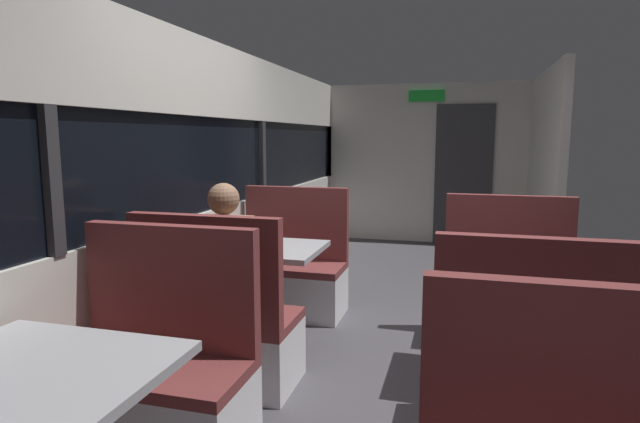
{
  "coord_description": "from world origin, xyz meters",
  "views": [
    {
      "loc": [
        0.53,
        -3.5,
        1.54
      ],
      "look_at": [
        -0.59,
        0.57,
        0.93
      ],
      "focal_mm": 29.01,
      "sensor_mm": 36.0,
      "label": 1
    }
  ],
  "objects_px": {
    "bench_near_window_facing_entry": "(157,384)",
    "seated_passenger": "(224,297)",
    "bench_mid_window_facing_entry": "(291,276)",
    "coffee_cup_primary": "(491,256)",
    "dining_table_near_window": "(42,391)",
    "dining_table_mid_window": "(260,259)",
    "bench_rear_aisle_facing_entry": "(507,299)",
    "dining_table_rear_aisle": "(519,285)",
    "bench_rear_aisle_facing_end": "(530,384)",
    "bench_mid_window_facing_end": "(219,333)"
  },
  "relations": [
    {
      "from": "bench_near_window_facing_entry",
      "to": "seated_passenger",
      "type": "xyz_separation_m",
      "value": [
        0.0,
        0.76,
        0.21
      ]
    },
    {
      "from": "bench_mid_window_facing_entry",
      "to": "coffee_cup_primary",
      "type": "distance_m",
      "value": 1.87
    },
    {
      "from": "seated_passenger",
      "to": "coffee_cup_primary",
      "type": "bearing_deg",
      "value": 17.9
    },
    {
      "from": "dining_table_near_window",
      "to": "seated_passenger",
      "type": "bearing_deg",
      "value": 90.0
    },
    {
      "from": "bench_mid_window_facing_entry",
      "to": "coffee_cup_primary",
      "type": "height_order",
      "value": "bench_mid_window_facing_entry"
    },
    {
      "from": "dining_table_near_window",
      "to": "dining_table_mid_window",
      "type": "xyz_separation_m",
      "value": [
        0.0,
        2.09,
        0.0
      ]
    },
    {
      "from": "seated_passenger",
      "to": "coffee_cup_primary",
      "type": "distance_m",
      "value": 1.72
    },
    {
      "from": "bench_rear_aisle_facing_entry",
      "to": "dining_table_near_window",
      "type": "bearing_deg",
      "value": -124.67
    },
    {
      "from": "dining_table_near_window",
      "to": "coffee_cup_primary",
      "type": "xyz_separation_m",
      "value": [
        1.62,
        1.99,
        0.15
      ]
    },
    {
      "from": "bench_mid_window_facing_entry",
      "to": "dining_table_rear_aisle",
      "type": "xyz_separation_m",
      "value": [
        1.79,
        -0.9,
        0.31
      ]
    },
    {
      "from": "dining_table_mid_window",
      "to": "bench_rear_aisle_facing_entry",
      "type": "height_order",
      "value": "bench_rear_aisle_facing_entry"
    },
    {
      "from": "bench_mid_window_facing_entry",
      "to": "seated_passenger",
      "type": "bearing_deg",
      "value": -90.0
    },
    {
      "from": "seated_passenger",
      "to": "bench_rear_aisle_facing_end",
      "type": "bearing_deg",
      "value": -8.65
    },
    {
      "from": "seated_passenger",
      "to": "coffee_cup_primary",
      "type": "height_order",
      "value": "seated_passenger"
    },
    {
      "from": "dining_table_near_window",
      "to": "bench_rear_aisle_facing_entry",
      "type": "distance_m",
      "value": 3.16
    },
    {
      "from": "dining_table_near_window",
      "to": "dining_table_mid_window",
      "type": "relative_size",
      "value": 1.0
    },
    {
      "from": "dining_table_rear_aisle",
      "to": "seated_passenger",
      "type": "xyz_separation_m",
      "value": [
        -1.79,
        -0.43,
        -0.1
      ]
    },
    {
      "from": "dining_table_near_window",
      "to": "bench_mid_window_facing_end",
      "type": "height_order",
      "value": "bench_mid_window_facing_end"
    },
    {
      "from": "bench_mid_window_facing_entry",
      "to": "bench_mid_window_facing_end",
      "type": "bearing_deg",
      "value": -90.0
    },
    {
      "from": "seated_passenger",
      "to": "coffee_cup_primary",
      "type": "xyz_separation_m",
      "value": [
        1.62,
        0.52,
        0.25
      ]
    },
    {
      "from": "dining_table_near_window",
      "to": "dining_table_rear_aisle",
      "type": "distance_m",
      "value": 2.6
    },
    {
      "from": "bench_near_window_facing_entry",
      "to": "bench_rear_aisle_facing_end",
      "type": "bearing_deg",
      "value": 15.3
    },
    {
      "from": "dining_table_near_window",
      "to": "bench_mid_window_facing_entry",
      "type": "xyz_separation_m",
      "value": [
        0.0,
        2.79,
        -0.31
      ]
    },
    {
      "from": "dining_table_near_window",
      "to": "bench_mid_window_facing_entry",
      "type": "height_order",
      "value": "bench_mid_window_facing_entry"
    },
    {
      "from": "dining_table_near_window",
      "to": "coffee_cup_primary",
      "type": "height_order",
      "value": "coffee_cup_primary"
    },
    {
      "from": "dining_table_mid_window",
      "to": "bench_mid_window_facing_entry",
      "type": "bearing_deg",
      "value": 90.0
    },
    {
      "from": "dining_table_rear_aisle",
      "to": "seated_passenger",
      "type": "height_order",
      "value": "seated_passenger"
    },
    {
      "from": "bench_mid_window_facing_end",
      "to": "bench_rear_aisle_facing_entry",
      "type": "height_order",
      "value": "same"
    },
    {
      "from": "bench_near_window_facing_entry",
      "to": "bench_mid_window_facing_entry",
      "type": "bearing_deg",
      "value": 90.0
    },
    {
      "from": "dining_table_near_window",
      "to": "bench_near_window_facing_entry",
      "type": "distance_m",
      "value": 0.77
    },
    {
      "from": "bench_mid_window_facing_end",
      "to": "bench_rear_aisle_facing_entry",
      "type": "distance_m",
      "value": 2.15
    },
    {
      "from": "bench_near_window_facing_entry",
      "to": "bench_rear_aisle_facing_end",
      "type": "relative_size",
      "value": 1.0
    },
    {
      "from": "bench_mid_window_facing_end",
      "to": "bench_rear_aisle_facing_end",
      "type": "relative_size",
      "value": 1.0
    },
    {
      "from": "bench_rear_aisle_facing_end",
      "to": "bench_near_window_facing_entry",
      "type": "bearing_deg",
      "value": -164.7
    },
    {
      "from": "bench_near_window_facing_entry",
      "to": "bench_mid_window_facing_end",
      "type": "relative_size",
      "value": 1.0
    },
    {
      "from": "bench_mid_window_facing_entry",
      "to": "coffee_cup_primary",
      "type": "bearing_deg",
      "value": -26.3
    },
    {
      "from": "dining_table_mid_window",
      "to": "bench_mid_window_facing_end",
      "type": "height_order",
      "value": "bench_mid_window_facing_end"
    },
    {
      "from": "dining_table_rear_aisle",
      "to": "coffee_cup_primary",
      "type": "height_order",
      "value": "coffee_cup_primary"
    },
    {
      "from": "dining_table_mid_window",
      "to": "bench_rear_aisle_facing_entry",
      "type": "bearing_deg",
      "value": 15.59
    },
    {
      "from": "seated_passenger",
      "to": "dining_table_rear_aisle",
      "type": "bearing_deg",
      "value": 13.42
    },
    {
      "from": "bench_rear_aisle_facing_end",
      "to": "bench_mid_window_facing_end",
      "type": "bearing_deg",
      "value": 173.62
    },
    {
      "from": "dining_table_mid_window",
      "to": "bench_mid_window_facing_end",
      "type": "relative_size",
      "value": 0.82
    },
    {
      "from": "bench_near_window_facing_entry",
      "to": "bench_rear_aisle_facing_entry",
      "type": "xyz_separation_m",
      "value": [
        1.79,
        1.89,
        0.0
      ]
    },
    {
      "from": "bench_rear_aisle_facing_entry",
      "to": "seated_passenger",
      "type": "height_order",
      "value": "seated_passenger"
    },
    {
      "from": "dining_table_mid_window",
      "to": "dining_table_rear_aisle",
      "type": "distance_m",
      "value": 1.8
    },
    {
      "from": "dining_table_near_window",
      "to": "seated_passenger",
      "type": "distance_m",
      "value": 1.47
    },
    {
      "from": "bench_mid_window_facing_entry",
      "to": "bench_rear_aisle_facing_end",
      "type": "relative_size",
      "value": 1.0
    },
    {
      "from": "bench_mid_window_facing_entry",
      "to": "bench_rear_aisle_facing_entry",
      "type": "distance_m",
      "value": 1.8
    },
    {
      "from": "bench_near_window_facing_entry",
      "to": "dining_table_rear_aisle",
      "type": "height_order",
      "value": "bench_near_window_facing_entry"
    },
    {
      "from": "bench_near_window_facing_entry",
      "to": "bench_rear_aisle_facing_end",
      "type": "xyz_separation_m",
      "value": [
        1.79,
        0.49,
        0.0
      ]
    }
  ]
}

